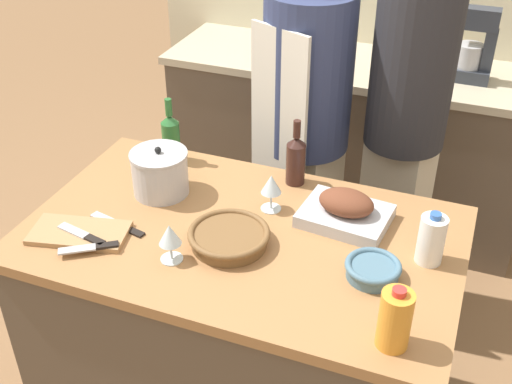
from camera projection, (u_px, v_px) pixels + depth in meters
kitchen_island at (243, 329)px, 2.38m from camera, size 1.44×0.87×0.90m
back_counter at (346, 141)px, 3.56m from camera, size 1.95×0.60×0.93m
roasting_pan at (346, 210)px, 2.16m from camera, size 0.31×0.25×0.12m
wicker_basket at (229, 237)px, 2.06m from camera, size 0.27×0.27×0.06m
cutting_board at (79, 233)px, 2.11m from camera, size 0.35×0.23×0.02m
stock_pot at (160, 173)px, 2.29m from camera, size 0.21×0.21×0.19m
mixing_bowl at (373, 269)px, 1.93m from camera, size 0.17×0.17×0.05m
juice_jug at (395, 319)px, 1.67m from camera, size 0.09×0.09×0.19m
milk_jug at (431, 239)px, 1.96m from camera, size 0.08×0.08×0.18m
wine_bottle_green at (171, 136)px, 2.48m from camera, size 0.07×0.07×0.26m
wine_bottle_dark at (296, 159)px, 2.34m from camera, size 0.07×0.07×0.26m
wine_glass_left at (170, 236)px, 1.96m from camera, size 0.07×0.07×0.13m
wine_glass_right at (271, 186)px, 2.19m from camera, size 0.07×0.07×0.14m
knife_chef at (119, 225)px, 2.16m from camera, size 0.23×0.08×0.01m
knife_paring at (91, 247)px, 2.03m from camera, size 0.17×0.13×0.01m
knife_bread at (83, 235)px, 2.08m from camera, size 0.19×0.07×0.01m
stand_mixer at (475, 51)px, 3.04m from camera, size 0.18×0.14×0.35m
condiment_bottle_tall at (447, 49)px, 3.23m from camera, size 0.06×0.06×0.18m
condiment_bottle_short at (292, 30)px, 3.42m from camera, size 0.05×0.05×0.22m
condiment_bottle_extra at (319, 51)px, 3.22m from camera, size 0.06×0.06×0.18m
person_cook_aproned at (305, 121)px, 2.77m from camera, size 0.40×0.42×1.67m
person_cook_guest at (407, 112)px, 2.63m from camera, size 0.33×0.33×1.81m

